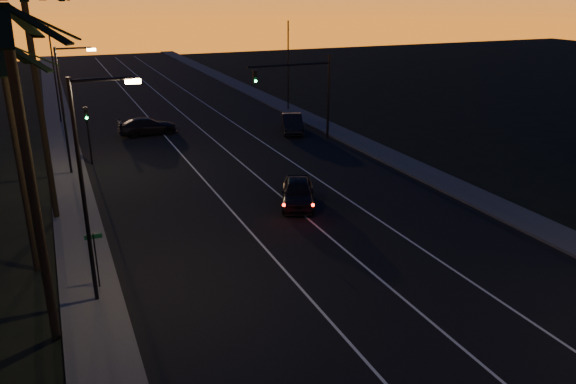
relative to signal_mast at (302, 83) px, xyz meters
name	(u,v)px	position (x,y,z in m)	size (l,w,h in m)	color
road	(264,190)	(-7.14, -9.99, -4.78)	(20.00, 170.00, 0.01)	black
sidewalk_left	(76,215)	(-18.34, -9.99, -4.70)	(2.40, 170.00, 0.16)	#3A3A37
sidewalk_right	(413,168)	(4.06, -9.99, -4.70)	(2.40, 170.00, 0.16)	#3A3A37
lane_stripe_left	(218,196)	(-10.14, -9.99, -4.76)	(0.12, 160.00, 0.01)	silver
lane_stripe_mid	(272,188)	(-6.64, -9.99, -4.76)	(0.12, 160.00, 0.01)	silver
lane_stripe_right	(321,181)	(-3.14, -9.99, -4.76)	(0.12, 160.00, 0.01)	silver
palm_near	(26,149)	(-19.74, -21.99, 2.29)	(4.25, 4.16, 11.53)	black
palm_mid	(15,134)	(-20.34, -15.99, 1.47)	(4.25, 4.16, 10.03)	black
palm_far	(36,79)	(-19.34, -9.99, 2.83)	(4.25, 4.16, 12.53)	black
streetlight_left_near	(89,176)	(-17.84, -19.99, 0.54)	(2.55, 0.26, 9.00)	black
streetlight_left_far	(67,100)	(-17.82, -1.99, 0.28)	(2.55, 0.26, 8.50)	black
street_sign	(96,254)	(-17.94, -18.99, -3.13)	(0.70, 0.06, 2.60)	black
signal_mast	(302,83)	(0.00, 0.00, 0.00)	(7.10, 0.41, 7.00)	black
signal_post	(87,125)	(-16.64, -0.01, -1.89)	(0.28, 0.37, 4.20)	black
far_pole_left	(55,75)	(-18.14, 15.01, -0.28)	(0.14, 0.14, 9.00)	black
far_pole_right	(288,67)	(3.86, 12.01, -0.28)	(0.14, 0.14, 9.00)	black
lead_car	(298,192)	(-6.26, -13.21, -3.99)	(3.65, 5.37, 1.56)	black
right_car	(292,123)	(0.47, 3.16, -3.98)	(3.10, 5.09, 1.58)	black
cross_car	(148,126)	(-11.34, 7.34, -4.04)	(5.13, 2.32, 1.46)	black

